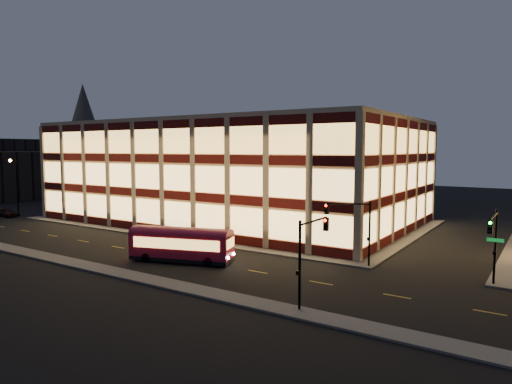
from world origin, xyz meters
The scene contains 15 objects.
ground centered at (0.00, 0.00, 0.00)m, with size 200.00×200.00×0.00m, color black.
sidewalk_office_south centered at (-3.00, 1.00, 0.07)m, with size 54.00×2.00×0.15m, color #514F4C.
sidewalk_office_east centered at (23.00, 17.00, 0.07)m, with size 2.00×30.00×0.15m, color #514F4C.
sidewalk_near centered at (0.00, -13.00, 0.07)m, with size 100.00×2.00×0.15m, color #514F4C.
office_building centered at (-2.91, 16.91, 7.25)m, with size 50.45×30.45×14.50m.
bg_building_a centered at (-62.00, 18.00, 5.00)m, with size 18.00×28.00×10.00m, color #2D2621.
church_tower centered at (-70.00, 40.00, 9.00)m, with size 5.00×5.00×18.00m, color #2D2621.
church_spire centered at (-70.00, 40.00, 23.00)m, with size 6.00×6.00×10.00m, color #4C473F.
traffic_signal_far centered at (22.21, 0.24, 4.11)m, with size 3.79×1.87×6.00m.
traffic_signal_right centered at (33.50, -0.62, 4.10)m, with size 1.20×4.37×6.00m.
traffic_signal_near centered at (23.50, -11.03, 4.13)m, with size 0.32×4.45×6.00m.
street_lamp_a centered at (-34.00, 0.82, 5.47)m, with size 0.44×1.22×9.02m.
trolley_bus centered at (8.05, -6.94, 1.82)m, with size 10.00×5.28×3.29m.
parked_car_0 centered at (-34.27, -0.62, 0.66)m, with size 1.55×3.86×1.32m, color black.
parked_car_2 centered at (-34.87, -0.06, 0.55)m, with size 1.82×3.95×1.10m, color black.
Camera 1 is at (37.04, -38.31, 10.59)m, focal length 32.00 mm.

